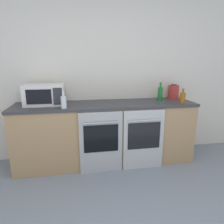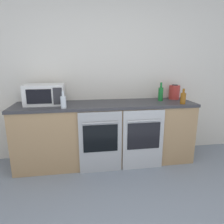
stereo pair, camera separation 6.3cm
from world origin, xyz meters
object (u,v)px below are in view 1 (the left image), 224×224
oven_left (101,142)px  kettle (173,92)px  microwave (45,95)px  bottle_clear (64,102)px  bottle_amber (183,98)px  bottle_green (160,93)px  oven_right (143,140)px

oven_left → kettle: kettle is taller
kettle → microwave: bearing=-176.9°
bottle_clear → bottle_amber: size_ratio=1.02×
bottle_green → bottle_amber: bearing=-51.7°
kettle → oven_left: bearing=-158.7°
bottle_amber → bottle_clear: bearing=-179.2°
bottle_clear → bottle_amber: bearing=0.8°
oven_right → oven_left: bearing=180.0°
oven_left → bottle_amber: bearing=4.8°
bottle_green → kettle: size_ratio=1.21×
bottle_amber → microwave: bearing=171.9°
oven_left → bottle_clear: (-0.46, 0.08, 0.55)m
bottle_green → bottle_clear: 1.45m
bottle_green → bottle_amber: 0.35m
oven_left → microwave: bearing=152.9°
oven_right → microwave: 1.50m
bottle_green → bottle_clear: size_ratio=1.27×
oven_right → bottle_amber: bearing=9.6°
bottle_clear → oven_right: bearing=-4.2°
oven_left → oven_right: same height
oven_left → microwave: (-0.73, 0.37, 0.61)m
kettle → bottle_amber: bearing=-97.5°
bottle_green → bottle_clear: bearing=-168.1°
bottle_clear → oven_left: bearing=-9.6°
bottle_green → kettle: bottle_green is taller
oven_left → microwave: 1.02m
bottle_green → oven_left: bearing=-158.6°
bottle_amber → kettle: kettle is taller
oven_right → bottle_green: size_ratio=3.08×
oven_right → bottle_amber: bottle_amber is taller
microwave → bottle_amber: 1.93m
bottle_green → bottle_amber: (0.22, -0.28, -0.02)m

